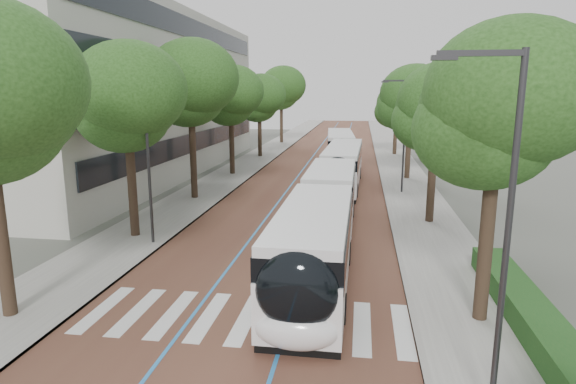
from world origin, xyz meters
name	(u,v)px	position (x,y,z in m)	size (l,w,h in m)	color
ground	(232,334)	(0.00, 0.00, 0.00)	(160.00, 160.00, 0.00)	#51544C
road	(326,158)	(0.00, 40.00, 0.01)	(11.00, 140.00, 0.02)	brown
sidewalk_left	(260,156)	(-7.50, 40.00, 0.06)	(4.00, 140.00, 0.12)	gray
sidewalk_right	(395,159)	(7.50, 40.00, 0.06)	(4.00, 140.00, 0.12)	gray
kerb_left	(277,157)	(-5.60, 40.00, 0.06)	(0.20, 140.00, 0.14)	gray
kerb_right	(377,159)	(5.60, 40.00, 0.06)	(0.20, 140.00, 0.14)	gray
zebra_crossing	(246,319)	(0.20, 1.00, 0.03)	(10.55, 3.60, 0.01)	silver
lane_line_left	(312,158)	(-1.60, 40.00, 0.02)	(0.12, 126.00, 0.01)	#287ECC
lane_line_right	(341,158)	(1.60, 40.00, 0.02)	(0.12, 126.00, 0.01)	#287ECC
office_building	(102,95)	(-19.47, 28.00, 7.00)	(18.11, 40.00, 14.00)	#A3A297
hedge	(550,341)	(9.10, 0.00, 0.52)	(1.20, 14.00, 0.80)	#18471A
streetlight_near	(500,214)	(6.62, -3.00, 4.82)	(1.82, 0.20, 8.00)	#2E2E31
streetlight_far	(402,127)	(6.62, 22.00, 4.82)	(1.82, 0.20, 8.00)	#2E2E31
lamp_post_left	(148,160)	(-6.10, 8.00, 4.12)	(0.14, 0.14, 8.00)	#2E2E31
trees_left	(226,95)	(-7.50, 26.53, 7.03)	(6.41, 61.10, 10.23)	black
trees_right	(417,107)	(7.70, 23.19, 6.19)	(5.69, 47.12, 8.91)	black
lead_bus	(322,222)	(2.17, 7.32, 1.63)	(2.61, 18.41, 3.20)	black
bus_queued_0	(343,167)	(2.46, 23.29, 1.62)	(2.84, 12.46, 3.20)	white
bus_queued_1	(340,148)	(1.70, 35.83, 1.62)	(3.31, 12.53, 3.20)	white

